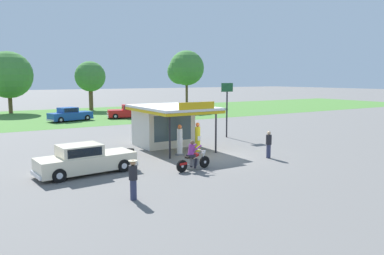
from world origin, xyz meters
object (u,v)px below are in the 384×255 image
Objects in this scene: featured_classic_sedan at (85,160)px; bystander_leaning_by_kiosk at (269,144)px; parked_car_second_row_spare at (129,112)px; spare_tire_stack at (129,152)px; parked_car_back_row_left at (70,115)px; bystander_admiring_sedan at (133,179)px; gas_pump_nearside at (180,141)px; gas_pump_offside at (198,139)px; motorcycle_with_rider at (193,158)px; parked_car_back_row_far_right at (195,109)px; roadside_pole_sign at (227,100)px.

bystander_leaning_by_kiosk is (10.45, -2.05, 0.17)m from featured_classic_sedan.
parked_car_second_row_spare is 22.19m from spare_tire_stack.
parked_car_back_row_left reaches higher than featured_classic_sedan.
bystander_admiring_sedan is 10.38m from bystander_leaning_by_kiosk.
parked_car_second_row_spare is at bearing 68.37° from bystander_admiring_sedan.
parked_car_second_row_spare is at bearing 75.85° from gas_pump_nearside.
gas_pump_offside is at bearing -83.27° from parked_car_back_row_left.
parked_car_back_row_far_right reaches higher than motorcycle_with_rider.
parked_car_second_row_spare is (6.94, 26.04, 0.08)m from motorcycle_with_rider.
parked_car_back_row_left is 16.36m from parked_car_back_row_far_right.
parked_car_back_row_far_right is (15.01, 22.33, -0.16)m from gas_pump_nearside.
gas_pump_offside is at bearing -142.69° from roadside_pole_sign.
gas_pump_nearside is at bearing -123.91° from parked_car_back_row_far_right.
parked_car_back_row_left is 1.17× the size of roadside_pole_sign.
motorcycle_with_rider is 5.47m from featured_classic_sedan.
bystander_leaning_by_kiosk is (-10.87, -25.88, 0.14)m from parked_car_back_row_far_right.
roadside_pole_sign is (1.10, -18.23, 2.30)m from parked_car_second_row_spare.
bystander_admiring_sedan is at bearing -147.83° from motorcycle_with_rider.
roadside_pole_sign is at bearing -66.38° from parked_car_back_row_left.
parked_car_back_row_far_right is 1.21× the size of roadside_pole_sign.
gas_pump_nearside reaches higher than parked_car_second_row_spare.
featured_classic_sedan is 0.96× the size of parked_car_back_row_far_right.
motorcycle_with_rider reaches higher than spare_tire_stack.
roadside_pole_sign is (8.04, 7.80, 2.38)m from motorcycle_with_rider.
parked_car_back_row_far_right is 3.32× the size of bystander_admiring_sedan.
gas_pump_nearside is 0.36× the size of parked_car_back_row_far_right.
featured_classic_sedan is (-5.01, 2.18, 0.04)m from motorcycle_with_rider.
roadside_pole_sign reaches higher than parked_car_second_row_spare.
parked_car_back_row_far_right is 0.98× the size of parked_car_second_row_spare.
bystander_admiring_sedan is 2.68× the size of spare_tire_stack.
parked_car_back_row_far_right is at bearing 56.09° from gas_pump_nearside.
parked_car_second_row_spare is at bearing 75.08° from motorcycle_with_rider.
bystander_leaning_by_kiosk is (4.14, -3.55, -0.02)m from gas_pump_nearside.
roadside_pole_sign is at bearing -86.56° from parked_car_second_row_spare.
parked_car_back_row_left is 29.46m from bystander_admiring_sedan.
parked_car_second_row_spare is at bearing 79.08° from gas_pump_offside.
gas_pump_nearside is at bearing 48.28° from bystander_admiring_sedan.
bystander_admiring_sedan reaches higher than parked_car_back_row_left.
gas_pump_offside is (1.32, 0.00, 0.02)m from gas_pump_nearside.
roadside_pole_sign is (-8.27, -18.20, 2.31)m from parked_car_back_row_far_right.
motorcycle_with_rider is 26.95m from parked_car_second_row_spare.
parked_car_back_row_far_right is (16.31, 26.01, 0.07)m from motorcycle_with_rider.
parked_car_second_row_spare reaches higher than spare_tire_stack.
gas_pump_nearside reaches higher than parked_car_back_row_far_right.
spare_tire_stack is at bearing 155.86° from gas_pump_offside.
motorcycle_with_rider is 5.64m from spare_tire_stack.
parked_car_back_row_far_right reaches higher than featured_classic_sedan.
parked_car_back_row_far_right is (13.68, 22.33, -0.17)m from gas_pump_offside.
gas_pump_nearside is 3.26m from spare_tire_stack.
parked_car_back_row_left is 3.21× the size of bystander_admiring_sedan.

